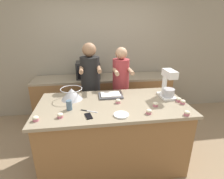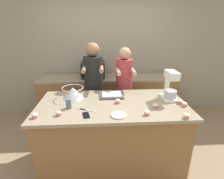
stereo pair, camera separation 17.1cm
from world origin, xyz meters
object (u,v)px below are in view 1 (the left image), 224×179
(cupcake_1, at_px, (149,111))
(stand_mixer, at_px, (168,86))
(microwave_oven, at_px, (88,70))
(knife, at_px, (88,111))
(person_left, at_px, (91,89))
(person_right, at_px, (121,90))
(cupcake_3, at_px, (183,102))
(cupcake_2, at_px, (118,101))
(drinking_glass, at_px, (69,105))
(cell_phone, at_px, (89,116))
(baking_tray, at_px, (111,95))
(cupcake_6, at_px, (187,113))
(mixing_bowl, at_px, (72,94))
(cupcake_4, at_px, (36,119))
(cupcake_7, at_px, (60,115))
(cupcake_5, at_px, (179,100))
(small_plate, at_px, (121,115))
(cupcake_0, at_px, (156,104))

(cupcake_1, bearing_deg, stand_mixer, 46.45)
(microwave_oven, xyz_separation_m, knife, (-0.02, -1.53, -0.13))
(person_left, relative_size, person_right, 1.05)
(cupcake_3, bearing_deg, cupcake_2, 170.30)
(drinking_glass, height_order, knife, drinking_glass)
(cell_phone, bearing_deg, baking_tray, 59.27)
(stand_mixer, xyz_separation_m, cupcake_6, (-0.00, -0.55, -0.15))
(mixing_bowl, xyz_separation_m, cupcake_2, (0.62, -0.21, -0.06))
(person_left, relative_size, cupcake_4, 24.97)
(cupcake_2, bearing_deg, mixing_bowl, 160.97)
(stand_mixer, xyz_separation_m, drinking_glass, (-1.37, -0.21, -0.12))
(person_left, relative_size, microwave_oven, 3.59)
(person_left, xyz_separation_m, cupcake_3, (1.20, -0.89, 0.09))
(baking_tray, bearing_deg, cupcake_7, -140.50)
(person_right, relative_size, mixing_bowl, 5.25)
(cupcake_2, distance_m, cupcake_6, 0.86)
(person_left, distance_m, stand_mixer, 1.28)
(cupcake_3, bearing_deg, cupcake_4, -174.20)
(drinking_glass, xyz_separation_m, cupcake_5, (1.46, 0.04, -0.03))
(person_right, height_order, knife, person_right)
(cupcake_5, bearing_deg, small_plate, -162.07)
(cupcake_0, xyz_separation_m, cupcake_1, (-0.15, -0.18, 0.00))
(baking_tray, height_order, knife, baking_tray)
(person_left, height_order, person_right, person_left)
(baking_tray, xyz_separation_m, knife, (-0.33, -0.42, -0.02))
(cupcake_7, bearing_deg, cupcake_0, 6.25)
(microwave_oven, relative_size, cupcake_2, 6.95)
(microwave_oven, bearing_deg, cell_phone, -90.67)
(drinking_glass, xyz_separation_m, cupcake_6, (1.37, -0.34, -0.03))
(person_left, distance_m, cupcake_7, 1.11)
(cupcake_5, bearing_deg, baking_tray, 161.05)
(person_left, xyz_separation_m, cupcake_4, (-0.63, -1.08, 0.09))
(cupcake_0, distance_m, cupcake_2, 0.49)
(drinking_glass, bearing_deg, microwave_oven, 80.20)
(microwave_oven, bearing_deg, baking_tray, -74.32)
(cupcake_2, bearing_deg, cupcake_4, -161.25)
(stand_mixer, height_order, cupcake_3, stand_mixer)
(baking_tray, relative_size, cupcake_4, 5.12)
(microwave_oven, relative_size, knife, 2.26)
(baking_tray, bearing_deg, knife, -128.20)
(cupcake_2, xyz_separation_m, cupcake_3, (0.85, -0.15, 0.00))
(cupcake_0, relative_size, cupcake_3, 1.00)
(microwave_oven, distance_m, cupcake_2, 1.40)
(knife, bearing_deg, cell_phone, -88.14)
(drinking_glass, height_order, cupcake_1, drinking_glass)
(cupcake_6, bearing_deg, microwave_oven, 121.90)
(knife, height_order, cupcake_5, cupcake_5)
(cupcake_5, bearing_deg, mixing_bowl, 169.02)
(person_right, distance_m, baking_tray, 0.57)
(stand_mixer, height_order, microwave_oven, stand_mixer)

